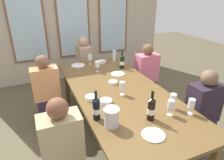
# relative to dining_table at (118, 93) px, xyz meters

# --- Properties ---
(ground_plane) EXTENTS (12.00, 12.00, 0.00)m
(ground_plane) POSITION_rel_dining_table_xyz_m (0.00, 0.00, -0.68)
(ground_plane) COLOR brown
(back_wall_with_windows) EXTENTS (4.32, 0.10, 2.90)m
(back_wall_with_windows) POSITION_rel_dining_table_xyz_m (0.00, 2.41, 0.77)
(back_wall_with_windows) COLOR #BBB097
(back_wall_with_windows) RESTS_ON ground
(dining_table) EXTENTS (1.12, 2.58, 0.74)m
(dining_table) POSITION_rel_dining_table_xyz_m (0.00, 0.00, 0.00)
(dining_table) COLOR brown
(dining_table) RESTS_ON ground
(white_plate_0) EXTENTS (0.21, 0.21, 0.01)m
(white_plate_0) POSITION_rel_dining_table_xyz_m (-0.09, -0.95, 0.06)
(white_plate_0) COLOR white
(white_plate_0) RESTS_ON dining_table
(white_plate_1) EXTENTS (0.21, 0.21, 0.01)m
(white_plate_1) POSITION_rel_dining_table_xyz_m (0.21, 0.47, 0.06)
(white_plate_1) COLOR white
(white_plate_1) RESTS_ON dining_table
(white_plate_2) EXTENTS (0.23, 0.23, 0.01)m
(white_plate_2) POSITION_rel_dining_table_xyz_m (-0.26, 1.08, 0.06)
(white_plate_2) COLOR white
(white_plate_2) RESTS_ON dining_table
(metal_pitcher) EXTENTS (0.16, 0.16, 0.19)m
(metal_pitcher) POSITION_rel_dining_table_xyz_m (-0.38, -0.68, 0.16)
(metal_pitcher) COLOR silver
(metal_pitcher) RESTS_ON dining_table
(wine_bottle_0) EXTENTS (0.08, 0.08, 0.32)m
(wine_bottle_0) POSITION_rel_dining_table_xyz_m (0.02, -0.73, 0.18)
(wine_bottle_0) COLOR black
(wine_bottle_0) RESTS_ON dining_table
(wine_bottle_1) EXTENTS (0.08, 0.08, 0.31)m
(wine_bottle_1) POSITION_rel_dining_table_xyz_m (-0.47, -0.51, 0.18)
(wine_bottle_1) COLOR black
(wine_bottle_1) RESTS_ON dining_table
(wine_bottle_2) EXTENTS (0.08, 0.08, 0.30)m
(wine_bottle_2) POSITION_rel_dining_table_xyz_m (0.39, 0.68, 0.17)
(wine_bottle_2) COLOR black
(wine_bottle_2) RESTS_ON dining_table
(tasting_bowl_0) EXTENTS (0.14, 0.14, 0.05)m
(tasting_bowl_0) POSITION_rel_dining_table_xyz_m (-0.27, -0.27, 0.08)
(tasting_bowl_0) COLOR white
(tasting_bowl_0) RESTS_ON dining_table
(tasting_bowl_1) EXTENTS (0.14, 0.14, 0.05)m
(tasting_bowl_1) POSITION_rel_dining_table_xyz_m (-0.41, -0.12, 0.08)
(tasting_bowl_1) COLOR white
(tasting_bowl_1) RESTS_ON dining_table
(tasting_bowl_2) EXTENTS (0.12, 0.12, 0.04)m
(tasting_bowl_2) POSITION_rel_dining_table_xyz_m (0.01, 0.18, 0.08)
(tasting_bowl_2) COLOR white
(tasting_bowl_2) RESTS_ON dining_table
(tasting_bowl_3) EXTENTS (0.13, 0.13, 0.05)m
(tasting_bowl_3) POSITION_rel_dining_table_xyz_m (0.17, 1.06, 0.08)
(tasting_bowl_3) COLOR white
(tasting_bowl_3) RESTS_ON dining_table
(water_bottle) EXTENTS (0.06, 0.06, 0.24)m
(water_bottle) POSITION_rel_dining_table_xyz_m (0.41, 1.06, 0.17)
(water_bottle) COLOR white
(water_bottle) RESTS_ON dining_table
(wine_glass_0) EXTENTS (0.07, 0.07, 0.17)m
(wine_glass_0) POSITION_rel_dining_table_xyz_m (-0.04, 0.69, 0.18)
(wine_glass_0) COLOR white
(wine_glass_0) RESTS_ON dining_table
(wine_glass_1) EXTENTS (0.07, 0.07, 0.17)m
(wine_glass_1) POSITION_rel_dining_table_xyz_m (0.25, -0.75, 0.18)
(wine_glass_1) COLOR white
(wine_glass_1) RESTS_ON dining_table
(wine_glass_2) EXTENTS (0.07, 0.07, 0.17)m
(wine_glass_2) POSITION_rel_dining_table_xyz_m (-0.04, 1.07, 0.18)
(wine_glass_2) COLOR white
(wine_glass_2) RESTS_ON dining_table
(wine_glass_3) EXTENTS (0.07, 0.07, 0.17)m
(wine_glass_3) POSITION_rel_dining_table_xyz_m (-0.01, -0.15, 0.18)
(wine_glass_3) COLOR white
(wine_glass_3) RESTS_ON dining_table
(wine_glass_4) EXTENTS (0.07, 0.07, 0.17)m
(wine_glass_4) POSITION_rel_dining_table_xyz_m (0.36, -0.65, 0.18)
(wine_glass_4) COLOR white
(wine_glass_4) RESTS_ON dining_table
(wine_glass_5) EXTENTS (0.07, 0.07, 0.17)m
(wine_glass_5) POSITION_rel_dining_table_xyz_m (0.46, -0.81, 0.18)
(wine_glass_5) COLOR white
(wine_glass_5) RESTS_ON dining_table
(seated_person_0) EXTENTS (0.38, 0.24, 1.11)m
(seated_person_0) POSITION_rel_dining_table_xyz_m (-0.85, -0.61, -0.15)
(seated_person_0) COLOR #212C2C
(seated_person_0) RESTS_ON ground
(seated_person_1) EXTENTS (0.38, 0.24, 1.11)m
(seated_person_1) POSITION_rel_dining_table_xyz_m (0.85, -0.64, -0.15)
(seated_person_1) COLOR #38333E
(seated_person_1) RESTS_ON ground
(seated_person_2) EXTENTS (0.38, 0.24, 1.11)m
(seated_person_2) POSITION_rel_dining_table_xyz_m (-0.85, 0.69, -0.15)
(seated_person_2) COLOR #332341
(seated_person_2) RESTS_ON ground
(seated_person_3) EXTENTS (0.38, 0.24, 1.11)m
(seated_person_3) POSITION_rel_dining_table_xyz_m (0.85, 0.65, -0.15)
(seated_person_3) COLOR #333A3F
(seated_person_3) RESTS_ON ground
(seated_person_4) EXTENTS (0.24, 0.38, 1.11)m
(seated_person_4) POSITION_rel_dining_table_xyz_m (0.00, 1.64, -0.15)
(seated_person_4) COLOR #2D353B
(seated_person_4) RESTS_ON ground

